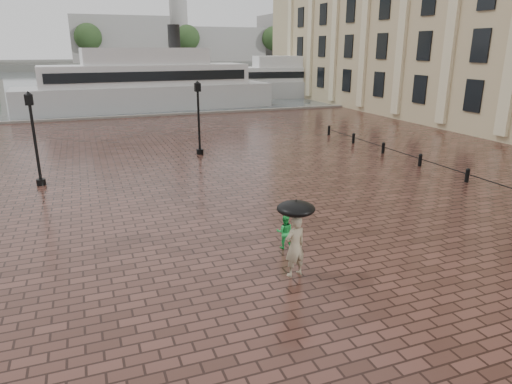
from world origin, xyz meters
TOP-DOWN VIEW (x-y plane):
  - ground at (0.00, 0.00)m, footprint 300.00×300.00m
  - harbour_water at (0.00, 92.00)m, footprint 240.00×240.00m
  - quay_edge at (0.00, 32.00)m, footprint 80.00×0.60m
  - far_shore at (0.00, 160.00)m, footprint 300.00×60.00m
  - distant_skyline at (48.14, 150.00)m, footprint 102.50×22.00m
  - far_trees at (0.00, 138.00)m, footprint 188.00×8.00m
  - bollard_row at (14.00, 6.50)m, footprint 0.22×21.22m
  - street_lamps at (-5.00, 15.33)m, footprint 15.44×12.44m
  - adult_pedestrian at (1.67, -2.87)m, footprint 0.75×0.57m
  - child_pedestrian at (2.20, -0.99)m, footprint 0.69×0.63m
  - ferry_near at (3.13, 37.68)m, footprint 27.21×7.90m
  - ferry_far at (23.78, 44.15)m, footprint 23.07×8.31m
  - umbrella at (1.67, -2.87)m, footprint 1.10×1.10m

SIDE VIEW (x-z plane):
  - ground at x=0.00m, z-range 0.00..0.00m
  - harbour_water at x=0.00m, z-range 0.00..0.00m
  - quay_edge at x=0.00m, z-range -0.15..0.15m
  - bollard_row at x=14.00m, z-range 0.03..0.76m
  - child_pedestrian at x=2.20m, z-range 0.00..1.17m
  - adult_pedestrian at x=1.67m, z-range 0.00..1.86m
  - far_shore at x=0.00m, z-range 0.00..2.00m
  - umbrella at x=1.67m, z-range 1.51..2.70m
  - ferry_far at x=23.78m, z-range -1.48..5.92m
  - street_lamps at x=-5.00m, z-range 0.13..4.53m
  - ferry_near at x=3.13m, z-range -1.76..7.06m
  - far_trees at x=0.00m, z-range 2.67..16.17m
  - distant_skyline at x=48.14m, z-range -7.05..25.95m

